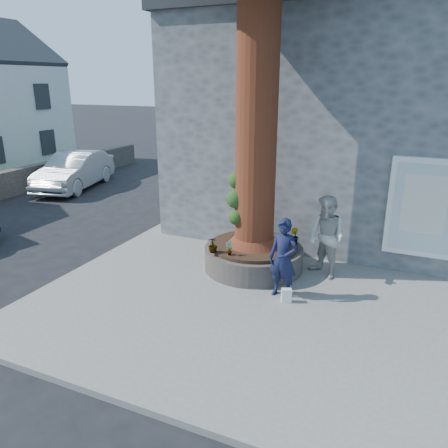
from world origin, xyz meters
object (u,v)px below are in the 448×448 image
at_px(man, 283,258).
at_px(planter, 253,256).
at_px(woman, 326,237).
at_px(car_silver, 75,171).

bearing_deg(man, planter, 142.14).
xyz_separation_m(woman, car_silver, (-11.44, 4.72, -0.30)).
relative_size(planter, man, 1.39).
distance_m(man, car_silver, 12.43).
height_order(woman, car_silver, woman).
bearing_deg(woman, man, -80.77).
distance_m(planter, man, 1.59).
bearing_deg(car_silver, woman, -37.19).
xyz_separation_m(man, woman, (0.59, 1.33, 0.10)).
distance_m(planter, woman, 1.76).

